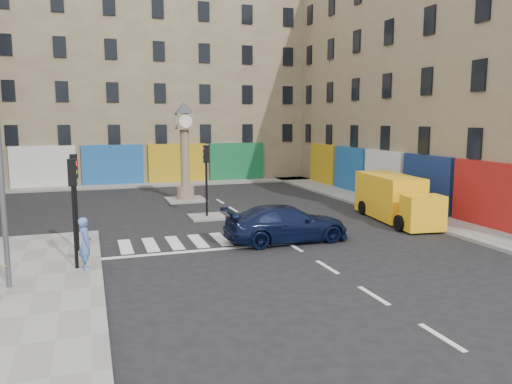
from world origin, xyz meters
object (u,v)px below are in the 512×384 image
yellow_van (395,199)px  traffic_light_left_near (73,196)px  clock_pillar (185,145)px  navy_sedan (287,223)px  traffic_light_island (206,169)px  traffic_light_left_far (75,187)px  pedestrian_blue (85,243)px

yellow_van → traffic_light_left_near: bearing=-157.6°
clock_pillar → navy_sedan: size_ratio=1.14×
traffic_light_left_near → traffic_light_island: size_ratio=1.00×
yellow_van → clock_pillar: bearing=140.2°
traffic_light_left_far → traffic_light_island: (6.30, 5.40, -0.03)m
traffic_light_left_far → yellow_van: 15.47m
traffic_light_left_far → traffic_light_island: 8.30m
navy_sedan → pedestrian_blue: 8.31m
traffic_light_left_far → yellow_van: (15.29, 1.77, -1.49)m
navy_sedan → yellow_van: size_ratio=0.83×
traffic_light_left_near → clock_pillar: 15.19m
traffic_light_island → navy_sedan: size_ratio=0.69×
navy_sedan → pedestrian_blue: bearing=103.1°
traffic_light_left_far → pedestrian_blue: bearing=-83.5°
traffic_light_left_near → navy_sedan: bearing=11.9°
navy_sedan → pedestrian_blue: (-8.06, -1.99, 0.26)m
clock_pillar → traffic_light_island: bearing=-90.0°
yellow_van → pedestrian_blue: (-14.99, -4.39, -0.10)m
traffic_light_left_near → yellow_van: (15.29, 4.17, -1.49)m
clock_pillar → pedestrian_blue: 15.46m
clock_pillar → yellow_van: (8.99, -9.63, -2.42)m
pedestrian_blue → traffic_light_island: bearing=-45.6°
traffic_light_left_near → pedestrian_blue: bearing=-36.8°
traffic_light_left_near → traffic_light_left_far: same height
navy_sedan → yellow_van: 7.34m
traffic_light_island → yellow_van: traffic_light_island is taller
traffic_light_left_near → pedestrian_blue: traffic_light_left_near is taller
traffic_light_island → pedestrian_blue: traffic_light_island is taller
traffic_light_left_far → clock_pillar: bearing=61.1°
traffic_light_left_far → traffic_light_left_near: bearing=-90.0°
traffic_light_left_near → yellow_van: size_ratio=0.57×
traffic_light_left_far → yellow_van: size_ratio=0.57×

